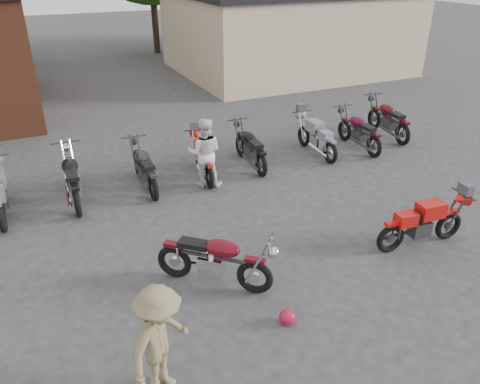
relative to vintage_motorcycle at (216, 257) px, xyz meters
name	(u,v)px	position (x,y,z in m)	size (l,w,h in m)	color
ground	(291,296)	(1.02, -0.80, -0.58)	(90.00, 90.00, 0.00)	#303032
stucco_building	(287,33)	(9.52, 14.20, 1.17)	(10.00, 8.00, 3.50)	tan
vintage_motorcycle	(216,257)	(0.00, 0.00, 0.00)	(2.01, 0.66, 1.16)	#5D0B15
sportbike	(424,221)	(4.09, -0.52, -0.04)	(1.88, 0.62, 1.09)	red
helmet	(287,317)	(0.63, -1.34, -0.46)	(0.26, 0.26, 0.24)	#A8122C
person_light	(205,153)	(1.26, 3.75, 0.27)	(0.82, 0.64, 1.70)	silver
person_tan	(160,342)	(-1.44, -1.72, 0.23)	(1.05, 0.61, 1.63)	olive
row_bike_2	(72,176)	(-1.77, 4.26, 0.03)	(2.13, 0.70, 1.23)	black
row_bike_3	(144,166)	(-0.12, 4.23, -0.01)	(1.97, 0.65, 1.14)	#262629
row_bike_4	(203,157)	(1.39, 4.23, -0.03)	(1.89, 0.62, 1.10)	red
row_bike_5	(250,145)	(2.77, 4.37, -0.01)	(1.98, 0.65, 1.15)	black
row_bike_6	(316,135)	(4.82, 4.31, -0.02)	(1.95, 0.64, 1.13)	gray
row_bike_7	(359,129)	(6.18, 4.18, 0.00)	(2.00, 0.66, 1.16)	#490921
row_bike_8	(388,117)	(7.63, 4.62, 0.04)	(2.13, 0.70, 1.24)	#47080F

